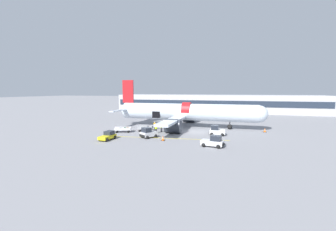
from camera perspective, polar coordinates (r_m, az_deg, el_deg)
ground_plane at (r=42.33m, az=6.76°, el=-4.22°), size 500.00×500.00×0.00m
apron_marking_line at (r=36.69m, az=0.26°, el=-5.81°), size 19.09×2.56×0.01m
terminal_strip at (r=84.77m, az=11.90°, el=3.06°), size 72.50×13.07×6.12m
airplane at (r=47.54m, az=4.27°, el=0.73°), size 32.11×27.61×10.07m
baggage_tug_lead at (r=31.75m, az=11.40°, el=-6.58°), size 3.27×2.19×1.62m
baggage_tug_mid at (r=40.11m, az=12.24°, el=-3.85°), size 2.75×2.21×1.72m
baggage_tug_rear at (r=37.26m, az=-5.09°, el=-4.51°), size 2.80×3.01×1.72m
baggage_tug_spare at (r=36.85m, az=-15.03°, el=-5.05°), size 1.95×3.35×1.33m
baggage_cart_loading at (r=43.22m, az=-5.63°, el=-3.30°), size 3.82×2.52×1.05m
baggage_cart_queued at (r=42.74m, az=-11.29°, el=-3.55°), size 3.97×2.66×0.93m
ground_crew_loader_a at (r=45.08m, az=-3.42°, el=-2.50°), size 0.53×0.43×1.53m
ground_crew_loader_b at (r=42.06m, az=-1.68°, el=-2.96°), size 0.61×0.50×1.77m
ground_crew_driver at (r=40.99m, az=-3.08°, el=-3.28°), size 0.56×0.51×1.67m
safety_cone_nose at (r=45.74m, az=23.38°, el=-3.44°), size 0.62×0.62×0.78m
safety_cone_engine_left at (r=35.00m, az=-1.29°, el=-5.81°), size 0.60×0.60×0.77m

